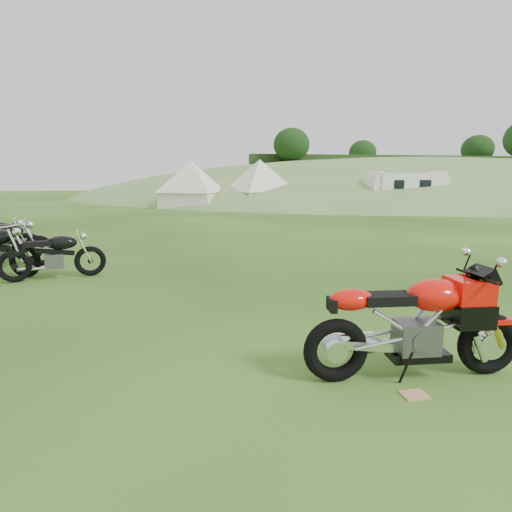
{
  "coord_description": "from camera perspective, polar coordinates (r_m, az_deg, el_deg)",
  "views": [
    {
      "loc": [
        -1.09,
        -5.46,
        1.85
      ],
      "look_at": [
        -0.08,
        0.4,
        0.76
      ],
      "focal_mm": 30.0,
      "sensor_mm": 36.0,
      "label": 1
    }
  ],
  "objects": [
    {
      "name": "caravan",
      "position": [
        26.85,
        19.27,
        8.2
      ],
      "size": [
        4.67,
        2.2,
        2.16
      ],
      "primitive_type": null,
      "rotation": [
        0.0,
        0.0,
        -0.03
      ],
      "color": "white",
      "rests_on": "ground"
    },
    {
      "name": "vintage_moto_d",
      "position": [
        8.67,
        -25.49,
        0.22
      ],
      "size": [
        1.82,
        0.84,
        0.94
      ],
      "primitive_type": null,
      "rotation": [
        0.0,
        0.0,
        0.25
      ],
      "color": "black",
      "rests_on": "ground"
    },
    {
      "name": "tent_left",
      "position": [
        27.07,
        -8.59,
        9.31
      ],
      "size": [
        4.17,
        4.17,
        2.76
      ],
      "primitive_type": null,
      "rotation": [
        0.0,
        0.0,
        -0.4
      ],
      "color": "white",
      "rests_on": "ground"
    },
    {
      "name": "plywood_board",
      "position": [
        4.1,
        20.36,
        -16.97
      ],
      "size": [
        0.22,
        0.18,
        0.02
      ],
      "primitive_type": "cube",
      "rotation": [
        0.0,
        0.0,
        0.03
      ],
      "color": "tan",
      "rests_on": "ground"
    },
    {
      "name": "hedgerow",
      "position": [
        51.95,
        19.37,
        7.79
      ],
      "size": [
        36.0,
        1.2,
        8.6
      ],
      "primitive_type": null,
      "color": "#1A3311",
      "rests_on": "ground"
    },
    {
      "name": "hillside",
      "position": [
        51.95,
        19.37,
        7.79
      ],
      "size": [
        80.0,
        64.0,
        8.0
      ],
      "primitive_type": "ellipsoid",
      "color": "#638B47",
      "rests_on": "ground"
    },
    {
      "name": "sport_motorcycle",
      "position": [
        4.23,
        20.49,
        -7.55
      ],
      "size": [
        2.01,
        0.62,
        1.19
      ],
      "primitive_type": null,
      "rotation": [
        0.0,
        0.0,
        -0.06
      ],
      "color": "red",
      "rests_on": "ground"
    },
    {
      "name": "tent_mid",
      "position": [
        27.58,
        0.48,
        9.52
      ],
      "size": [
        4.22,
        4.22,
        2.84
      ],
      "primitive_type": null,
      "rotation": [
        0.0,
        0.0,
        0.36
      ],
      "color": "white",
      "rests_on": "ground"
    },
    {
      "name": "ground",
      "position": [
        5.87,
        1.49,
        -7.98
      ],
      "size": [
        120.0,
        120.0,
        0.0
      ],
      "primitive_type": "plane",
      "color": "#1E3D0D",
      "rests_on": "ground"
    }
  ]
}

